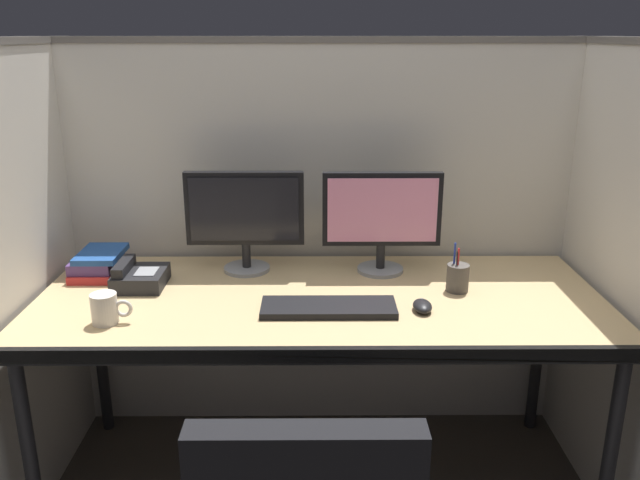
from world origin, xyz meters
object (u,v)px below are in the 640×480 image
(monitor_right, at_px, (382,215))
(desk_phone, at_px, (139,277))
(computer_mouse, at_px, (422,306))
(monitor_left, at_px, (245,215))
(coffee_mug, at_px, (105,309))
(keyboard_main, at_px, (329,308))
(pen_cup, at_px, (458,277))
(book_stack, at_px, (98,263))
(desk, at_px, (320,310))

(monitor_right, distance_m, desk_phone, 0.89)
(computer_mouse, bearing_deg, monitor_right, 105.41)
(monitor_left, relative_size, monitor_right, 1.00)
(computer_mouse, bearing_deg, coffee_mug, -175.18)
(monitor_left, bearing_deg, keyboard_main, -51.23)
(pen_cup, bearing_deg, computer_mouse, -130.71)
(desk_phone, distance_m, coffee_mug, 0.30)
(computer_mouse, height_order, desk_phone, desk_phone)
(desk_phone, relative_size, book_stack, 0.85)
(computer_mouse, distance_m, pen_cup, 0.23)
(book_stack, bearing_deg, keyboard_main, -21.64)
(desk, xyz_separation_m, monitor_left, (-0.27, 0.26, 0.27))
(computer_mouse, bearing_deg, book_stack, 163.52)
(desk, height_order, keyboard_main, keyboard_main)
(keyboard_main, xyz_separation_m, pen_cup, (0.44, 0.17, 0.04))
(monitor_right, bearing_deg, monitor_left, 178.43)
(desk, distance_m, book_stack, 0.84)
(computer_mouse, height_order, book_stack, book_stack)
(monitor_left, relative_size, desk_phone, 2.26)
(keyboard_main, xyz_separation_m, desk_phone, (-0.66, 0.22, 0.02))
(monitor_right, height_order, coffee_mug, monitor_right)
(keyboard_main, xyz_separation_m, book_stack, (-0.84, 0.33, 0.03))
(desk_phone, bearing_deg, pen_cup, -2.71)
(keyboard_main, distance_m, book_stack, 0.90)
(computer_mouse, xyz_separation_m, pen_cup, (0.15, 0.17, 0.03))
(pen_cup, xyz_separation_m, book_stack, (-1.28, 0.17, -0.00))
(monitor_left, distance_m, monitor_right, 0.50)
(monitor_left, distance_m, desk_phone, 0.43)
(desk, distance_m, computer_mouse, 0.35)
(desk_phone, xyz_separation_m, pen_cup, (1.10, -0.05, 0.02))
(book_stack, bearing_deg, desk, -14.91)
(monitor_left, distance_m, book_stack, 0.57)
(coffee_mug, bearing_deg, book_stack, 110.62)
(computer_mouse, xyz_separation_m, desk_phone, (-0.96, 0.22, 0.02))
(desk_phone, distance_m, book_stack, 0.21)
(coffee_mug, relative_size, book_stack, 0.57)
(desk, distance_m, desk_phone, 0.65)
(monitor_right, xyz_separation_m, desk_phone, (-0.86, -0.14, -0.18))
(desk_phone, height_order, coffee_mug, coffee_mug)
(monitor_left, bearing_deg, monitor_right, -1.57)
(keyboard_main, bearing_deg, pen_cup, 20.42)
(coffee_mug, bearing_deg, monitor_right, 26.81)
(desk, distance_m, coffee_mug, 0.69)
(keyboard_main, height_order, pen_cup, pen_cup)
(monitor_right, relative_size, desk_phone, 2.26)
(keyboard_main, bearing_deg, monitor_right, 60.93)
(coffee_mug, distance_m, book_stack, 0.45)
(monitor_left, bearing_deg, desk, -43.16)
(monitor_right, bearing_deg, book_stack, -178.59)
(monitor_left, xyz_separation_m, keyboard_main, (0.30, -0.37, -0.20))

